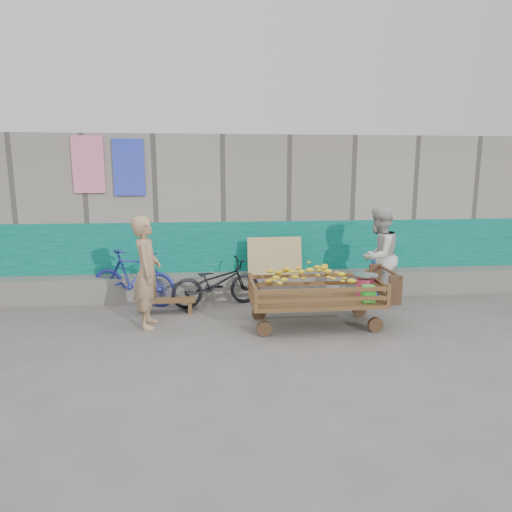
{
  "coord_description": "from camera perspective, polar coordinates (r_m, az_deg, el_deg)",
  "views": [
    {
      "loc": [
        -0.9,
        -5.93,
        2.35
      ],
      "look_at": [
        -0.15,
        1.2,
        1.0
      ],
      "focal_mm": 32.0,
      "sensor_mm": 36.0,
      "label": 1
    }
  ],
  "objects": [
    {
      "name": "building_wall",
      "position": [
        10.06,
        -0.83,
        5.63
      ],
      "size": [
        12.0,
        3.5,
        3.0
      ],
      "color": "gray",
      "rests_on": "ground"
    },
    {
      "name": "bench",
      "position": [
        7.8,
        -11.01,
        -5.75
      ],
      "size": [
        0.94,
        0.28,
        0.23
      ],
      "color": "brown",
      "rests_on": "ground"
    },
    {
      "name": "vendor_man",
      "position": [
        7.03,
        -13.47,
        -1.98
      ],
      "size": [
        0.41,
        0.62,
        1.69
      ],
      "primitive_type": "imported",
      "rotation": [
        0.0,
        0.0,
        1.59
      ],
      "color": "tan",
      "rests_on": "ground"
    },
    {
      "name": "ground",
      "position": [
        6.44,
        2.5,
        -10.75
      ],
      "size": [
        80.0,
        80.0,
        0.0
      ],
      "primitive_type": "plane",
      "color": "#5A5652",
      "rests_on": "ground"
    },
    {
      "name": "bicycle_dark",
      "position": [
        8.02,
        -4.99,
        -3.33
      ],
      "size": [
        1.68,
        0.94,
        0.83
      ],
      "primitive_type": "imported",
      "rotation": [
        0.0,
        0.0,
        1.83
      ],
      "color": "black",
      "rests_on": "ground"
    },
    {
      "name": "banana_cart",
      "position": [
        6.96,
        7.18,
        -3.77
      ],
      "size": [
        2.17,
        0.99,
        0.92
      ],
      "color": "brown",
      "rests_on": "ground"
    },
    {
      "name": "bicycle_blue",
      "position": [
        8.3,
        -15.08,
        -2.66
      ],
      "size": [
        1.68,
        1.02,
        0.98
      ],
      "primitive_type": "imported",
      "rotation": [
        0.0,
        0.0,
        1.2
      ],
      "color": "#263297",
      "rests_on": "ground"
    },
    {
      "name": "woman",
      "position": [
        8.23,
        15.04,
        -0.06
      ],
      "size": [
        1.07,
        1.05,
        1.74
      ],
      "primitive_type": "imported",
      "rotation": [
        0.0,
        0.0,
        3.85
      ],
      "color": "beige",
      "rests_on": "ground"
    },
    {
      "name": "child",
      "position": [
        8.3,
        14.93,
        -2.92
      ],
      "size": [
        0.53,
        0.47,
        0.9
      ],
      "primitive_type": "imported",
      "rotation": [
        0.0,
        0.0,
        3.65
      ],
      "color": "#2B5EAC",
      "rests_on": "ground"
    }
  ]
}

